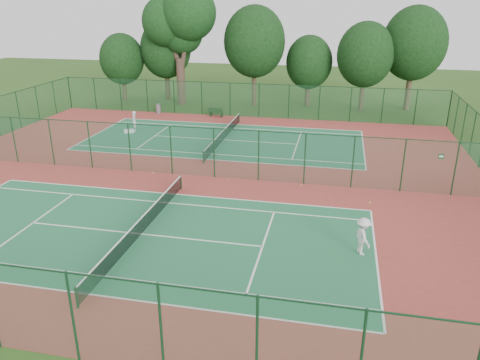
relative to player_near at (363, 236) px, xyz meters
name	(u,v)px	position (x,y,z in m)	size (l,w,h in m)	color
ground	(193,175)	(-11.19, 8.69, -0.96)	(120.00, 120.00, 0.00)	#284B17
red_pad	(193,175)	(-11.19, 8.69, -0.96)	(40.00, 36.00, 0.01)	maroon
court_near	(142,234)	(-11.19, -0.31, -0.95)	(23.77, 10.97, 0.01)	#216940
court_far	(224,140)	(-11.19, 17.69, -0.95)	(23.77, 10.97, 0.01)	#206640
fence_north	(244,100)	(-11.19, 26.69, 0.80)	(40.00, 0.09, 3.50)	#1A502C
fence_south	(31,311)	(-11.19, -9.31, 0.80)	(40.00, 0.09, 3.50)	#194C2E
fence_divider	(192,151)	(-11.19, 8.69, 0.80)	(40.00, 0.09, 3.50)	#184A30
tennis_net_near	(141,225)	(-11.19, -0.31, -0.42)	(0.10, 12.90, 0.97)	#13351D
tennis_net_far	(224,134)	(-11.19, 17.69, -0.42)	(0.10, 12.90, 0.97)	#133620
player_near	(363,236)	(0.00, 0.00, 0.00)	(1.22, 0.70, 1.89)	silver
player_far	(134,121)	(-20.04, 18.82, -0.01)	(0.68, 0.45, 1.87)	silver
trash_bin	(158,109)	(-20.55, 26.17, -0.44)	(0.57, 0.57, 1.03)	slate
bench	(216,112)	(-14.06, 25.90, -0.45)	(1.62, 0.68, 0.97)	black
kit_bag	(129,131)	(-20.31, 18.15, -0.79)	(0.90, 0.34, 0.34)	silver
stray_ball_a	(229,180)	(-8.53, 8.26, -0.92)	(0.08, 0.08, 0.08)	#AAC32D
stray_ball_b	(301,185)	(-3.62, 8.32, -0.92)	(0.07, 0.07, 0.07)	#C3DB32
stray_ball_c	(153,173)	(-14.10, 8.49, -0.92)	(0.08, 0.08, 0.08)	yellow
big_tree	(180,21)	(-19.51, 31.41, 8.32)	(8.53, 6.25, 13.11)	#3E2A21
evergreen_row	(259,105)	(-10.69, 32.94, -0.96)	(39.00, 5.00, 12.00)	black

